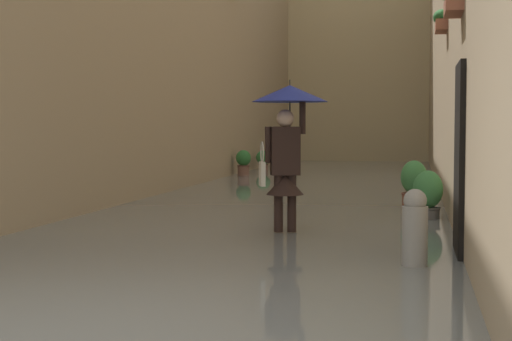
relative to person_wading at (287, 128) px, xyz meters
name	(u,v)px	position (x,y,z in m)	size (l,w,h in m)	color
ground_plane	(315,190)	(0.68, -8.09, -1.49)	(66.80, 66.80, 0.00)	gray
flood_water	(315,188)	(0.68, -8.09, -1.44)	(6.49, 32.72, 0.10)	slate
building_facade_far	(359,32)	(0.68, -22.35, 3.92)	(9.29, 1.80, 10.81)	tan
person_wading	(287,128)	(0.00, 0.00, 0.00)	(1.01, 1.01, 2.12)	#4C4233
potted_plant_near_right	(263,160)	(3.17, -14.37, -1.06)	(0.47, 0.47, 0.73)	brown
potted_plant_far_left	(428,196)	(-1.86, -1.95, -1.04)	(0.46, 0.46, 0.83)	#66605B
potted_plant_near_left	(414,185)	(-1.64, -3.55, -1.01)	(0.46, 0.46, 0.91)	brown
potted_plant_mid_right	(243,163)	(3.18, -11.51, -1.03)	(0.43, 0.43, 0.83)	brown
mooring_bollard	(415,232)	(-1.67, 2.21, -1.05)	(0.26, 0.26, 0.88)	gray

